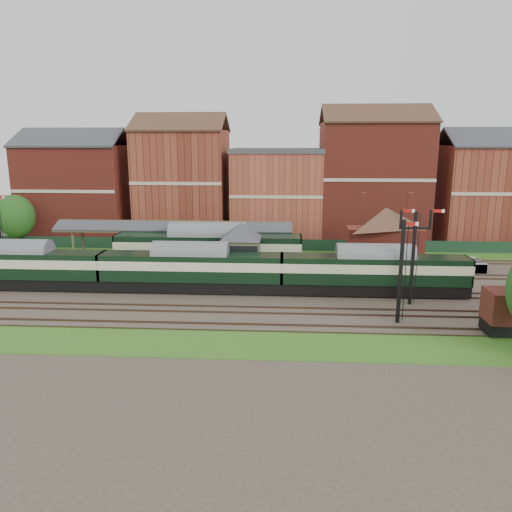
# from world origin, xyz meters

# --- Properties ---
(ground) EXTENTS (160.00, 160.00, 0.00)m
(ground) POSITION_xyz_m (0.00, 0.00, 0.00)
(ground) COLOR #473D33
(ground) RESTS_ON ground
(grass_back) EXTENTS (90.00, 4.50, 0.06)m
(grass_back) POSITION_xyz_m (0.00, 16.00, 0.03)
(grass_back) COLOR #2D6619
(grass_back) RESTS_ON ground
(grass_front) EXTENTS (90.00, 5.00, 0.06)m
(grass_front) POSITION_xyz_m (0.00, -12.00, 0.03)
(grass_front) COLOR #2D6619
(grass_front) RESTS_ON ground
(fence) EXTENTS (90.00, 0.12, 1.50)m
(fence) POSITION_xyz_m (0.00, 18.00, 0.75)
(fence) COLOR #193823
(fence) RESTS_ON ground
(platform) EXTENTS (55.00, 3.40, 1.00)m
(platform) POSITION_xyz_m (-5.00, 9.75, 0.50)
(platform) COLOR #2D2D2D
(platform) RESTS_ON ground
(signal_box) EXTENTS (5.40, 5.40, 6.00)m
(signal_box) POSITION_xyz_m (-3.00, 3.25, 3.19)
(signal_box) COLOR #647754
(signal_box) RESTS_ON ground
(brick_hut) EXTENTS (3.20, 2.64, 2.94)m
(brick_hut) POSITION_xyz_m (5.00, 3.25, 1.20)
(brick_hut) COLOR maroon
(brick_hut) RESTS_ON ground
(station_building) EXTENTS (8.10, 8.10, 5.90)m
(station_building) POSITION_xyz_m (12.00, 9.75, 3.96)
(station_building) COLOR maroon
(station_building) RESTS_ON platform
(canopy) EXTENTS (26.00, 3.89, 4.08)m
(canopy) POSITION_xyz_m (-11.00, 9.75, 4.58)
(canopy) COLOR #4A4B2E
(canopy) RESTS_ON platform
(semaphore_bracket) EXTENTS (3.60, 0.25, 8.18)m
(semaphore_bracket) POSITION_xyz_m (12.04, -2.50, 4.63)
(semaphore_bracket) COLOR black
(semaphore_bracket) RESTS_ON ground
(semaphore_siding) EXTENTS (1.23, 0.25, 8.00)m
(semaphore_siding) POSITION_xyz_m (10.02, -7.00, 4.16)
(semaphore_siding) COLOR black
(semaphore_siding) RESTS_ON ground
(town_backdrop) EXTENTS (69.00, 10.00, 16.00)m
(town_backdrop) POSITION_xyz_m (-0.18, 25.00, 7.00)
(town_backdrop) COLOR maroon
(town_backdrop) RESTS_ON ground
(dmu_train) EXTENTS (49.97, 2.63, 3.84)m
(dmu_train) POSITION_xyz_m (-7.33, 0.00, 2.26)
(dmu_train) COLOR black
(dmu_train) RESTS_ON ground
(platform_railcar) EXTENTS (19.31, 3.04, 4.45)m
(platform_railcar) POSITION_xyz_m (-6.71, 6.50, 2.59)
(platform_railcar) COLOR black
(platform_railcar) RESTS_ON ground
(tree_back) EXTENTS (4.76, 4.76, 6.95)m
(tree_back) POSITION_xyz_m (-33.22, 17.38, 4.20)
(tree_back) COLOR #382619
(tree_back) RESTS_ON ground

